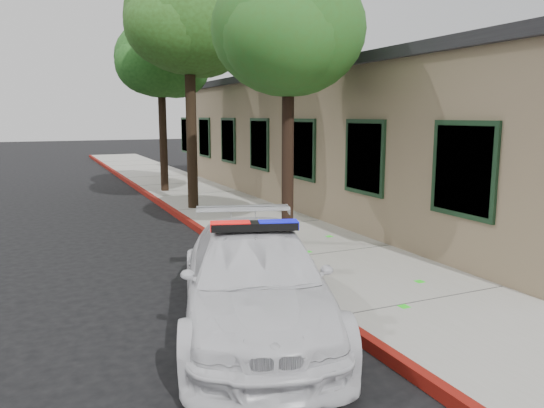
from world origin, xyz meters
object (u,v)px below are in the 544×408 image
(police_car, at_px, (255,280))
(clapboard_building, at_px, (367,138))
(street_tree_near, at_px, (289,37))
(street_tree_mid, at_px, (189,25))
(street_tree_far, at_px, (162,63))

(police_car, bearing_deg, clapboard_building, 65.59)
(street_tree_near, xyz_separation_m, street_tree_mid, (-0.63, 5.19, 0.95))
(police_car, height_order, street_tree_far, street_tree_far)
(clapboard_building, xyz_separation_m, street_tree_far, (-5.90, 4.18, 2.59))
(street_tree_mid, relative_size, street_tree_far, 1.15)
(street_tree_mid, distance_m, street_tree_far, 3.93)
(police_car, distance_m, street_tree_far, 13.52)
(police_car, distance_m, street_tree_mid, 10.22)
(street_tree_near, bearing_deg, police_car, -122.02)
(street_tree_far, bearing_deg, street_tree_mid, -91.18)
(police_car, bearing_deg, street_tree_mid, 96.58)
(street_tree_near, xyz_separation_m, street_tree_far, (-0.55, 9.06, 0.26))
(street_tree_mid, bearing_deg, police_car, -100.79)
(clapboard_building, xyz_separation_m, police_car, (-7.68, -8.59, -1.44))
(street_tree_mid, bearing_deg, street_tree_far, 88.82)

